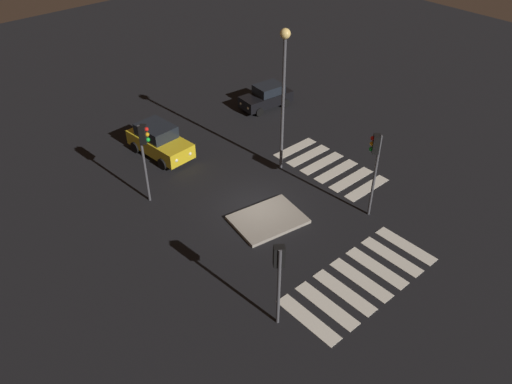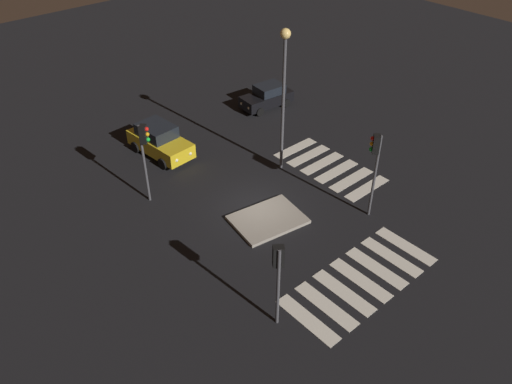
% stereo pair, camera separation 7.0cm
% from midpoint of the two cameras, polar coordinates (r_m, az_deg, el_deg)
% --- Properties ---
extents(ground_plane, '(80.00, 80.00, 0.00)m').
position_cam_midpoint_polar(ground_plane, '(27.66, -0.07, -1.67)').
color(ground_plane, black).
extents(traffic_island, '(3.98, 3.23, 0.18)m').
position_cam_midpoint_polar(traffic_island, '(26.69, 1.26, -3.08)').
color(traffic_island, gray).
rests_on(traffic_island, ground).
extents(car_yellow, '(2.40, 4.60, 1.95)m').
position_cam_midpoint_polar(car_yellow, '(32.13, -10.77, 5.61)').
color(car_yellow, gold).
rests_on(car_yellow, ground).
extents(car_black, '(3.95, 2.09, 1.67)m').
position_cam_midpoint_polar(car_black, '(37.33, 1.13, 10.57)').
color(car_black, black).
rests_on(car_black, ground).
extents(traffic_light_west, '(0.54, 0.53, 4.63)m').
position_cam_midpoint_polar(traffic_light_west, '(26.79, -12.40, 5.09)').
color(traffic_light_west, '#47474C').
rests_on(traffic_light_west, ground).
extents(traffic_light_east, '(0.54, 0.53, 4.78)m').
position_cam_midpoint_polar(traffic_light_east, '(25.75, 13.01, 3.92)').
color(traffic_light_east, '#47474C').
rests_on(traffic_light_east, ground).
extents(traffic_light_south, '(0.54, 0.53, 4.05)m').
position_cam_midpoint_polar(traffic_light_south, '(19.89, 2.45, -8.26)').
color(traffic_light_south, '#47474C').
rests_on(traffic_light_south, ground).
extents(street_lamp, '(0.56, 0.56, 8.40)m').
position_cam_midpoint_polar(street_lamp, '(28.14, 3.03, 12.42)').
color(street_lamp, '#47474C').
rests_on(street_lamp, ground).
extents(crosswalk_near, '(7.60, 3.20, 0.02)m').
position_cam_midpoint_polar(crosswalk_near, '(24.11, 11.48, -9.52)').
color(crosswalk_near, silver).
rests_on(crosswalk_near, ground).
extents(crosswalk_side, '(3.20, 6.45, 0.02)m').
position_cam_midpoint_polar(crosswalk_side, '(31.11, 8.04, 2.76)').
color(crosswalk_side, silver).
rests_on(crosswalk_side, ground).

